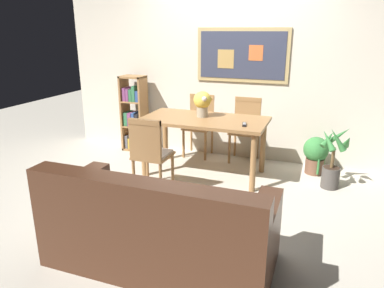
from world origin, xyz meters
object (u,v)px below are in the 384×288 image
at_px(dining_chair_far_left, 200,120).
at_px(flower_vase, 202,102).
at_px(dining_table, 204,126).
at_px(dining_chair_near_left, 150,150).
at_px(leather_couch, 158,230).
at_px(tv_remote, 244,124).
at_px(bookshelf, 134,115).
at_px(potted_palm, 333,161).
at_px(dining_chair_far_right, 246,124).
at_px(potted_ivy, 316,154).

relative_size(dining_chair_far_left, flower_vase, 2.73).
distance_m(dining_table, dining_chair_near_left, 0.88).
height_order(leather_couch, tv_remote, leather_couch).
bearing_deg(leather_couch, tv_remote, 81.20).
xyz_separation_m(bookshelf, potted_palm, (2.93, -0.48, -0.22)).
height_order(dining_chair_far_right, leather_couch, dining_chair_far_right).
bearing_deg(potted_ivy, dining_chair_far_left, 172.56).
bearing_deg(potted_palm, dining_table, -175.99).
bearing_deg(dining_chair_near_left, potted_ivy, 36.48).
bearing_deg(potted_palm, leather_couch, -122.15).
height_order(potted_ivy, tv_remote, tv_remote).
height_order(dining_table, dining_chair_near_left, dining_chair_near_left).
relative_size(dining_chair_far_left, tv_remote, 5.63).
xyz_separation_m(dining_table, dining_chair_far_left, (-0.32, 0.74, -0.12)).
xyz_separation_m(dining_chair_near_left, potted_ivy, (1.77, 1.31, -0.26)).
bearing_deg(tv_remote, leather_couch, -98.80).
xyz_separation_m(leather_couch, tv_remote, (0.28, 1.81, 0.45)).
bearing_deg(dining_table, tv_remote, -16.30).
relative_size(dining_table, dining_chair_far_right, 1.74).
bearing_deg(potted_ivy, dining_chair_far_right, 167.38).
height_order(dining_chair_far_left, potted_palm, dining_chair_far_left).
distance_m(dining_chair_far_right, potted_palm, 1.37).
distance_m(dining_chair_far_right, leather_couch, 2.73).
xyz_separation_m(dining_chair_far_left, potted_ivy, (1.69, -0.22, -0.26)).
distance_m(dining_chair_far_left, bookshelf, 1.05).
bearing_deg(dining_chair_far_right, dining_table, -117.23).
xyz_separation_m(dining_chair_far_left, potted_palm, (1.90, -0.63, -0.20)).
bearing_deg(potted_palm, tv_remote, -165.24).
distance_m(dining_chair_near_left, dining_chair_far_left, 1.53).
bearing_deg(tv_remote, dining_chair_far_right, 100.38).
bearing_deg(bookshelf, tv_remote, -21.58).
bearing_deg(flower_vase, tv_remote, -21.35).
bearing_deg(flower_vase, leather_couch, -81.03).
bearing_deg(bookshelf, dining_table, -23.63).
distance_m(dining_chair_near_left, flower_vase, 1.01).
relative_size(dining_table, flower_vase, 4.74).
distance_m(potted_ivy, tv_remote, 1.18).
bearing_deg(dining_chair_far_left, tv_remote, -46.24).
height_order(dining_chair_near_left, tv_remote, dining_chair_near_left).
xyz_separation_m(dining_chair_near_left, dining_chair_far_right, (0.78, 1.53, 0.00)).
bearing_deg(dining_chair_near_left, dining_chair_far_right, 63.11).
relative_size(dining_chair_far_right, potted_palm, 1.16).
bearing_deg(dining_chair_near_left, dining_chair_far_left, 87.20).
distance_m(dining_chair_far_left, potted_ivy, 1.73).
bearing_deg(bookshelf, dining_chair_far_left, 8.34).
height_order(dining_table, dining_chair_far_right, dining_chair_far_right).
xyz_separation_m(dining_chair_far_left, tv_remote, (0.87, -0.91, 0.23)).
height_order(flower_vase, tv_remote, flower_vase).
relative_size(dining_chair_near_left, leather_couch, 0.51).
relative_size(dining_chair_far_right, potted_ivy, 1.64).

